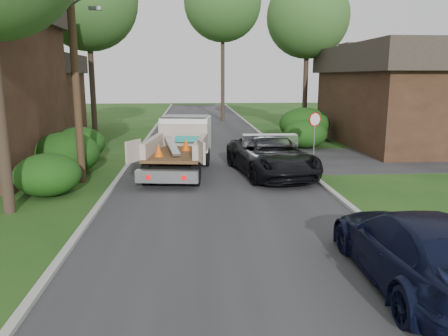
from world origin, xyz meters
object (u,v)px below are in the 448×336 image
Objects in this scene: stop_sign at (315,126)px; flatbed_truck at (183,142)px; house_left_far at (27,92)px; tree_right_far at (308,17)px; tree_left_far at (87,0)px; utility_pole at (74,51)px; black_pickup at (271,156)px; tree_center_far at (223,3)px; house_right at (416,94)px; navy_suv at (418,249)px.

stop_sign reaches higher than flatbed_truck.
house_left_far reaches higher than stop_sign.
tree_right_far is at bearing -5.44° from house_left_far.
utility_pole is at bearing -80.46° from tree_left_far.
stop_sign is 0.41× the size of black_pickup.
stop_sign is 23.15m from tree_center_far.
house_right is at bearing 32.66° from stop_sign.
house_right is 2.40× the size of navy_suv.
stop_sign is 0.20× the size of tree_left_far.
tree_left_far is at bearing -61.52° from navy_suv.
stop_sign is at bearing -34.81° from house_left_far.
tree_right_far is at bearing 11.31° from tree_left_far.
house_right reaches higher than house_left_far.
utility_pole reaches higher than navy_suv.
tree_right_far is 2.13× the size of navy_suv.
black_pickup is (7.88, 0.79, -4.33)m from utility_pole.
tree_center_far is (9.50, 13.00, 2.00)m from tree_left_far.
tree_left_far reaches higher than black_pickup.
flatbed_truck is at bearing -58.45° from tree_left_far.
navy_suv is (1.12, -10.45, -0.06)m from black_pickup.
navy_suv is at bearing -63.05° from tree_left_far.
tree_right_far is at bearing 61.74° from black_pickup.
house_right reaches higher than black_pickup.
house_left_far is at bearing 115.23° from utility_pole.
utility_pole is 0.77× the size of house_right.
house_left_far is 19.16m from tree_center_far.
utility_pole reaches higher than house_right.
tree_left_far is at bearing -126.16° from tree_center_far.
black_pickup is at bearing -82.36° from navy_suv.
flatbed_truck is 1.08× the size of black_pickup.
utility_pole is at bearing -144.13° from flatbed_truck.
utility_pole is 20.66m from house_right.
black_pickup is at bearing -12.07° from flatbed_truck.
tree_center_far is (-5.50, 10.00, 2.50)m from tree_right_far.
utility_pole reaches higher than black_pickup.
house_right is 1.98× the size of flatbed_truck.
utility_pole is 6.00m from flatbed_truck.
flatbed_truck is at bearing -124.87° from tree_right_far.
tree_center_far is at bearing 88.98° from flatbed_truck.
stop_sign is 0.17× the size of tree_center_far.
stop_sign is 11.91m from utility_pole.
utility_pole is 1.32× the size of house_left_far.
tree_center_far is 2.70× the size of navy_suv.
utility_pole reaches higher than flatbed_truck.
navy_suv is (11.02, -21.67, -8.20)m from tree_left_far.
utility_pole is at bearing 177.22° from black_pickup.
tree_center_far is 2.41× the size of black_pickup.
stop_sign is 0.19× the size of house_right.
stop_sign reaches higher than black_pickup.
tree_right_far is 1.90× the size of black_pickup.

